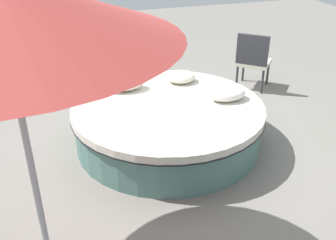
# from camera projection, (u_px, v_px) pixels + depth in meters

# --- Properties ---
(ground_plane) EXTENTS (16.00, 16.00, 0.00)m
(ground_plane) POSITION_uv_depth(u_px,v_px,m) (168.00, 142.00, 5.17)
(ground_plane) COLOR gray
(round_bed) EXTENTS (2.45, 2.45, 0.56)m
(round_bed) POSITION_uv_depth(u_px,v_px,m) (168.00, 123.00, 5.03)
(round_bed) COLOR #4C726B
(round_bed) RESTS_ON ground_plane
(throw_pillow_0) EXTENTS (0.49, 0.31, 0.17)m
(throw_pillow_0) POSITION_uv_depth(u_px,v_px,m) (227.00, 94.00, 4.99)
(throw_pillow_0) COLOR white
(throw_pillow_0) RESTS_ON round_bed
(throw_pillow_1) EXTENTS (0.41, 0.36, 0.16)m
(throw_pillow_1) POSITION_uv_depth(u_px,v_px,m) (181.00, 77.00, 5.54)
(throw_pillow_1) COLOR silver
(throw_pillow_1) RESTS_ON round_bed
(throw_pillow_2) EXTENTS (0.54, 0.32, 0.20)m
(throw_pillow_2) POSITION_uv_depth(u_px,v_px,m) (125.00, 83.00, 5.27)
(throw_pillow_2) COLOR silver
(throw_pillow_2) RESTS_ON round_bed
(patio_chair) EXTENTS (0.72, 0.72, 0.98)m
(patio_chair) POSITION_uv_depth(u_px,v_px,m) (253.00, 58.00, 6.50)
(patio_chair) COLOR #333338
(patio_chair) RESTS_ON ground_plane
(patio_umbrella) EXTENTS (2.20, 2.20, 2.39)m
(patio_umbrella) POSITION_uv_depth(u_px,v_px,m) (1.00, 12.00, 2.27)
(patio_umbrella) COLOR #262628
(patio_umbrella) RESTS_ON ground_plane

